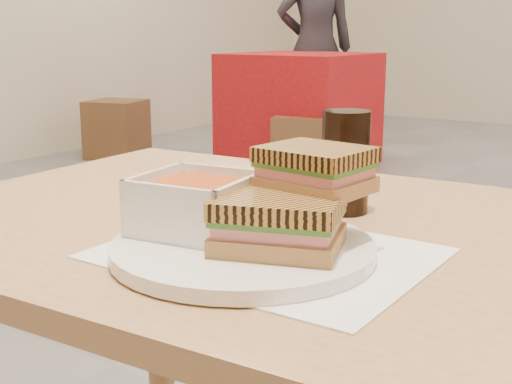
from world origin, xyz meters
The scene contains 11 objects.
main_table centered at (0.06, -1.87, 0.64)m, with size 1.22×0.74×0.75m.
tray_liner centered at (0.02, -1.99, 0.75)m, with size 0.35×0.27×0.00m.
plate centered at (0.00, -2.02, 0.76)m, with size 0.28×0.28×0.02m.
soup_bowl centered at (-0.06, -2.01, 0.80)m, with size 0.13×0.13×0.06m.
panini_lower centered at (0.05, -2.01, 0.80)m, with size 0.15×0.14×0.06m.
panini_upper centered at (0.06, -1.95, 0.84)m, with size 0.12×0.10×0.05m.
cola_glass centered at (0.01, -1.79, 0.82)m, with size 0.06×0.06×0.14m.
bg_table_0 centered at (-2.09, 1.81, 0.41)m, with size 0.93×0.93×0.82m.
bg_chair_0l centered at (-3.45, 1.29, 0.23)m, with size 0.49×0.49×0.45m.
bg_chair_0r centered at (-1.85, 1.43, 0.21)m, with size 0.48×0.48×0.43m.
patron_a centered at (-2.26, 2.34, 0.85)m, with size 0.74×0.70×1.70m.
Camera 1 is at (0.40, -2.60, 0.99)m, focal length 48.02 mm.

